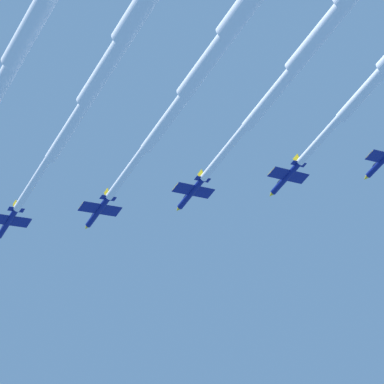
{
  "coord_description": "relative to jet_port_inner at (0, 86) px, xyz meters",
  "views": [
    {
      "loc": [
        -91.45,
        76.3,
        32.67
      ],
      "look_at": [
        0.0,
        0.0,
        166.23
      ],
      "focal_mm": 88.91,
      "sensor_mm": 36.0,
      "label": 1
    }
  ],
  "objects": [
    {
      "name": "jet_port_inner",
      "position": [
        0.0,
        0.0,
        0.0
      ],
      "size": [
        64.91,
        16.17,
        4.43
      ],
      "color": "navy"
    },
    {
      "name": "jet_starboard_inner",
      "position": [
        -16.86,
        -10.77,
        -2.61
      ],
      "size": [
        69.41,
        17.17,
        4.43
      ],
      "color": "navy"
    },
    {
      "name": "jet_port_mid",
      "position": [
        -28.89,
        -22.93,
        -3.03
      ],
      "size": [
        66.49,
        16.05,
        4.45
      ],
      "color": "navy"
    },
    {
      "name": "jet_starboard_mid",
      "position": [
        -44.18,
        -34.26,
        -1.54
      ],
      "size": [
        68.58,
        16.18,
        4.42
      ],
      "color": "navy"
    }
  ]
}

